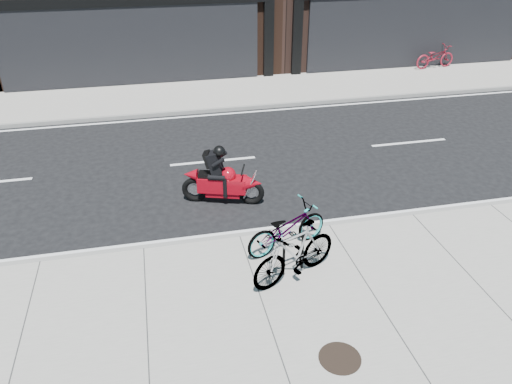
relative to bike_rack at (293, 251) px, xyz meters
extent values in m
plane|color=black|center=(-0.77, 3.35, -0.59)|extent=(120.00, 120.00, 0.00)
cube|color=gray|center=(-0.77, -1.65, -0.53)|extent=(60.00, 6.00, 0.13)
cube|color=gray|center=(-0.77, 11.10, -0.53)|extent=(60.00, 3.50, 0.13)
cylinder|color=black|center=(-0.20, -0.06, -0.08)|extent=(0.05, 0.05, 0.76)
cylinder|color=black|center=(0.20, 0.06, -0.08)|extent=(0.05, 0.05, 0.76)
cylinder|color=black|center=(0.00, 0.00, 0.30)|extent=(0.41, 0.17, 0.05)
imported|color=gray|center=(0.08, 0.75, 0.02)|extent=(1.94, 1.21, 0.96)
imported|color=gray|center=(-0.03, -0.18, 0.10)|extent=(1.93, 1.23, 1.13)
torus|color=black|center=(-0.20, 2.85, -0.29)|extent=(0.64, 0.32, 0.63)
torus|color=black|center=(-1.49, 3.27, -0.29)|extent=(0.64, 0.32, 0.63)
cube|color=maroon|center=(-0.86, 3.06, -0.09)|extent=(1.21, 0.70, 0.36)
cone|color=maroon|center=(-0.17, 2.84, -0.04)|extent=(0.54, 0.53, 0.42)
sphere|color=maroon|center=(-0.72, 3.02, 0.15)|extent=(0.38, 0.38, 0.38)
cube|color=black|center=(-1.13, 3.15, 0.14)|extent=(0.58, 0.42, 0.11)
cylinder|color=silver|center=(-1.30, 3.39, -0.30)|extent=(0.53, 0.25, 0.09)
cube|color=black|center=(-1.00, 3.11, 0.46)|extent=(0.46, 0.44, 0.56)
cube|color=black|center=(-1.15, 3.16, 0.54)|extent=(0.30, 0.34, 0.39)
sphere|color=black|center=(-0.89, 3.07, 0.75)|extent=(0.28, 0.28, 0.28)
imported|color=maroon|center=(10.03, 12.35, 0.03)|extent=(1.92, 0.87, 0.98)
cylinder|color=black|center=(0.11, -2.23, -0.45)|extent=(0.80, 0.80, 0.02)
camera|label=1|loc=(-2.32, -7.25, 5.53)|focal=35.00mm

